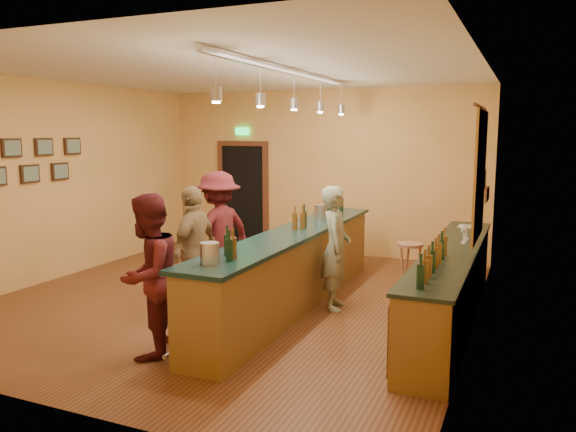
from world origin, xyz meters
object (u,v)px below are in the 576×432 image
at_px(customer_a, 148,276).
at_px(bartender, 336,248).
at_px(back_counter, 451,284).
at_px(tasting_bar, 294,263).
at_px(customer_b, 195,250).
at_px(customer_c, 219,232).
at_px(bar_stool, 410,253).

bearing_deg(customer_a, bartender, 145.25).
xyz_separation_m(back_counter, tasting_bar, (-2.07, -0.18, 0.12)).
bearing_deg(customer_a, back_counter, 124.61).
xyz_separation_m(bartender, customer_a, (-1.30, -2.33, 0.04)).
bearing_deg(customer_b, customer_c, -168.64).
bearing_deg(back_counter, customer_b, -162.70).
bearing_deg(tasting_bar, bar_stool, 40.76).
relative_size(back_counter, tasting_bar, 0.89).
xyz_separation_m(tasting_bar, customer_c, (-1.35, 0.29, 0.30)).
xyz_separation_m(customer_c, bar_stool, (2.70, 0.88, -0.27)).
bearing_deg(customer_c, customer_b, 33.88).
xyz_separation_m(tasting_bar, customer_a, (-0.75, -2.20, 0.27)).
distance_m(bartender, customer_a, 2.67).
bearing_deg(back_counter, bar_stool, 125.86).
height_order(bartender, customer_b, customer_b).
height_order(tasting_bar, bartender, bartender).
relative_size(customer_a, customer_b, 1.03).
bearing_deg(bartender, back_counter, -103.68).
height_order(customer_b, bar_stool, customer_b).
xyz_separation_m(back_counter, bartender, (-1.51, -0.05, 0.35)).
relative_size(back_counter, customer_c, 2.52).
height_order(customer_a, bar_stool, customer_a).
xyz_separation_m(bartender, bar_stool, (0.80, 1.03, -0.20)).
xyz_separation_m(bartender, customer_c, (-1.90, 0.16, 0.07)).
bearing_deg(bartender, customer_c, 69.83).
bearing_deg(bar_stool, bartender, -127.73).
relative_size(back_counter, bartender, 2.72).
distance_m(back_counter, customer_c, 3.44).
height_order(tasting_bar, customer_b, customer_b).
bearing_deg(customer_b, tasting_bar, 123.80).
relative_size(back_counter, bar_stool, 5.86).
distance_m(customer_a, customer_c, 2.56).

